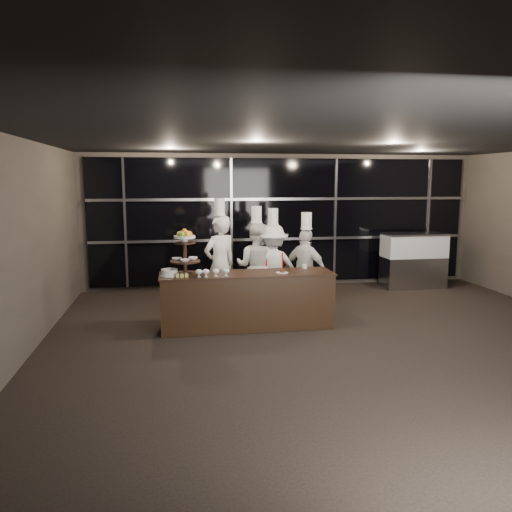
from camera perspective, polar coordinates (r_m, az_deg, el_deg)
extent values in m
plane|color=black|center=(7.01, 12.13, -11.77)|extent=(10.00, 10.00, 0.00)
plane|color=black|center=(6.60, 12.98, 13.44)|extent=(10.00, 10.00, 0.00)
plane|color=#473F38|center=(11.40, 3.14, 4.03)|extent=(9.00, 0.00, 9.00)
cube|color=black|center=(11.35, 3.21, 4.01)|extent=(8.60, 0.04, 2.80)
cube|color=#A5A5AA|center=(11.34, 3.24, 1.97)|extent=(8.60, 0.06, 0.06)
cube|color=#A5A5AA|center=(11.27, 3.28, 6.52)|extent=(8.60, 0.06, 0.06)
cube|color=#A5A5AA|center=(11.09, -14.73, 3.63)|extent=(0.05, 0.05, 2.80)
cube|color=#A5A5AA|center=(11.12, -2.82, 3.91)|extent=(0.05, 0.05, 2.80)
cube|color=#A5A5AA|center=(11.64, 9.03, 4.03)|extent=(0.05, 0.05, 2.80)
cube|color=#A5A5AA|center=(12.55, 19.06, 4.00)|extent=(0.05, 0.05, 2.80)
cube|color=black|center=(8.26, -1.03, -5.15)|extent=(2.80, 0.70, 0.90)
cube|color=black|center=(8.17, -1.04, -2.05)|extent=(2.84, 0.74, 0.03)
cylinder|color=black|center=(8.08, -8.08, -2.04)|extent=(0.24, 0.24, 0.03)
cylinder|color=black|center=(8.02, -8.13, 0.31)|extent=(0.06, 0.06, 0.70)
cylinder|color=black|center=(8.04, -8.11, -0.60)|extent=(0.48, 0.48, 0.02)
cylinder|color=black|center=(8.00, -8.16, 1.52)|extent=(0.34, 0.34, 0.02)
cylinder|color=white|center=(8.00, -8.16, 1.82)|extent=(0.10, 0.10, 0.06)
cylinder|color=white|center=(7.99, -8.17, 2.17)|extent=(0.34, 0.34, 0.04)
sphere|color=orange|center=(7.99, -7.60, 2.52)|extent=(0.09, 0.09, 0.09)
sphere|color=#5CAD2C|center=(8.05, -7.90, 2.57)|extent=(0.09, 0.09, 0.09)
sphere|color=orange|center=(8.05, -8.47, 2.56)|extent=(0.09, 0.09, 0.09)
sphere|color=gold|center=(7.98, -8.75, 2.50)|extent=(0.09, 0.09, 0.09)
sphere|color=#62A52A|center=(7.92, -8.46, 2.45)|extent=(0.09, 0.09, 0.09)
sphere|color=orange|center=(7.92, -7.88, 2.46)|extent=(0.09, 0.09, 0.09)
sphere|color=orange|center=(7.98, -8.18, 2.80)|extent=(0.09, 0.09, 0.09)
imported|color=white|center=(8.10, -9.04, -0.33)|extent=(0.16, 0.16, 0.04)
imported|color=white|center=(8.10, -7.21, -0.27)|extent=(0.15, 0.15, 0.05)
imported|color=white|center=(7.92, -8.09, -0.51)|extent=(0.16, 0.16, 0.04)
cylinder|color=silver|center=(7.87, -6.54, -2.36)|extent=(0.07, 0.07, 0.01)
cylinder|color=silver|center=(7.87, -6.54, -2.14)|extent=(0.02, 0.02, 0.05)
ellipsoid|color=silver|center=(7.86, -6.55, -1.79)|extent=(0.11, 0.11, 0.08)
ellipsoid|color=green|center=(7.86, -6.55, -1.76)|extent=(0.08, 0.08, 0.05)
cylinder|color=silver|center=(7.88, -5.75, -2.34)|extent=(0.07, 0.07, 0.01)
cylinder|color=silver|center=(7.87, -5.75, -2.12)|extent=(0.02, 0.02, 0.05)
ellipsoid|color=silver|center=(7.86, -5.76, -1.77)|extent=(0.11, 0.11, 0.08)
ellipsoid|color=red|center=(7.86, -5.76, -1.74)|extent=(0.08, 0.08, 0.05)
cylinder|color=silver|center=(7.89, -4.61, -2.31)|extent=(0.07, 0.07, 0.01)
cylinder|color=silver|center=(7.88, -4.62, -2.09)|extent=(0.02, 0.02, 0.05)
ellipsoid|color=silver|center=(7.87, -4.62, -1.74)|extent=(0.11, 0.11, 0.08)
ellipsoid|color=beige|center=(7.87, -4.62, -1.71)|extent=(0.08, 0.08, 0.05)
cylinder|color=silver|center=(7.90, -3.45, -2.27)|extent=(0.07, 0.07, 0.01)
cylinder|color=silver|center=(7.90, -3.45, -2.05)|extent=(0.02, 0.02, 0.05)
ellipsoid|color=silver|center=(7.89, -3.45, -1.71)|extent=(0.11, 0.11, 0.08)
ellipsoid|color=#4A1C10|center=(7.89, -3.45, -1.67)|extent=(0.08, 0.08, 0.05)
cylinder|color=white|center=(8.03, -9.86, -2.22)|extent=(0.30, 0.30, 0.01)
cylinder|color=white|center=(8.02, -9.87, -1.83)|extent=(0.26, 0.26, 0.10)
cube|color=#D3B767|center=(7.88, -8.96, -2.24)|extent=(0.05, 0.06, 0.05)
cube|color=#D3B767|center=(7.88, -8.46, -2.23)|extent=(0.05, 0.06, 0.05)
cube|color=#D3B767|center=(7.88, -7.95, -2.22)|extent=(0.05, 0.06, 0.05)
cube|color=#D3B767|center=(7.95, -8.97, -2.15)|extent=(0.05, 0.06, 0.05)
cube|color=#D3B767|center=(7.95, -8.46, -2.13)|extent=(0.05, 0.06, 0.05)
cube|color=#D3B767|center=(7.95, -7.96, -2.12)|extent=(0.05, 0.06, 0.05)
cylinder|color=white|center=(8.17, 3.01, -1.91)|extent=(0.20, 0.20, 0.01)
cylinder|color=#4C2814|center=(8.16, 3.01, -1.73)|extent=(0.08, 0.08, 0.04)
cylinder|color=white|center=(8.61, 5.58, -1.19)|extent=(0.08, 0.08, 0.07)
cube|color=#A5A5AA|center=(11.87, 17.48, -1.78)|extent=(1.38, 0.59, 0.70)
cube|color=silver|center=(11.78, 17.62, 1.09)|extent=(1.38, 0.59, 0.50)
cube|color=#FFC67F|center=(11.78, 17.62, 1.09)|extent=(1.29, 0.49, 0.40)
cube|color=#A5A5AA|center=(11.75, 17.68, 2.40)|extent=(1.40, 0.61, 0.04)
imported|color=white|center=(9.06, -4.12, -1.02)|extent=(0.79, 0.70, 1.80)
cylinder|color=white|center=(8.94, -4.20, 5.64)|extent=(0.19, 0.19, 0.30)
cylinder|color=white|center=(8.95, -4.19, 4.71)|extent=(0.21, 0.21, 0.03)
imported|color=white|center=(9.31, 0.06, -1.21)|extent=(1.00, 0.92, 1.65)
cylinder|color=white|center=(9.19, 0.06, 4.79)|extent=(0.19, 0.19, 0.30)
cylinder|color=white|center=(9.20, 0.06, 3.89)|extent=(0.21, 0.21, 0.03)
imported|color=silver|center=(9.31, 1.92, -1.34)|extent=(1.08, 0.67, 1.61)
cylinder|color=white|center=(9.19, 1.95, 4.54)|extent=(0.19, 0.19, 0.30)
cylinder|color=white|center=(9.20, 1.95, 3.64)|extent=(0.21, 0.21, 0.03)
cube|color=#B00F0D|center=(9.19, 2.07, -1.47)|extent=(0.34, 0.03, 0.60)
imported|color=white|center=(9.21, 5.70, -1.69)|extent=(0.89, 0.93, 1.55)
cylinder|color=white|center=(9.09, 5.79, 4.05)|extent=(0.19, 0.19, 0.30)
cylinder|color=white|center=(9.10, 5.78, 3.14)|extent=(0.21, 0.21, 0.03)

